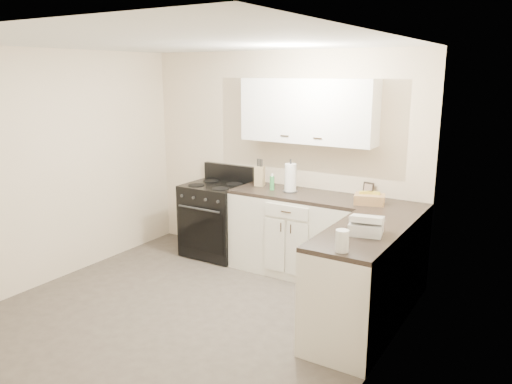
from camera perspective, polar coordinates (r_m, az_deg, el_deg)
The scene contains 20 objects.
floor at distance 4.94m, azimuth -7.89°, elevation -13.75°, with size 3.60×3.60×0.00m, color #473F38.
ceiling at distance 4.40m, azimuth -8.98°, elevation 16.58°, with size 3.60×3.60×0.00m, color white.
wall_back at distance 5.97m, azimuth 2.74°, elevation 3.84°, with size 3.60×3.60×0.00m, color beige.
wall_right at distance 3.65m, azimuth 13.85°, elevation -2.83°, with size 3.60×3.60×0.00m, color beige.
wall_left at distance 5.81m, azimuth -22.17°, elevation 2.58°, with size 3.60×3.60×0.00m, color beige.
base_cabinets_back at distance 5.72m, azimuth 4.93°, elevation -4.92°, with size 1.55×0.60×0.90m, color silver.
base_cabinets_right at distance 4.77m, azimuth 13.06°, elevation -9.07°, with size 0.60×1.90×0.90m, color silver.
countertop_back at distance 5.59m, azimuth 5.03°, elevation -0.34°, with size 1.55×0.60×0.04m, color black.
countertop_right at distance 4.61m, azimuth 13.37°, elevation -3.66°, with size 0.60×1.90×0.04m, color black.
upper_cabinets at distance 5.57m, azimuth 5.93°, elevation 9.20°, with size 1.55×0.30×0.70m, color white.
stove at distance 6.26m, azimuth -4.57°, elevation -3.15°, with size 0.74×0.63×0.89m, color black.
knife_block at distance 5.90m, azimuth 0.43°, elevation 1.82°, with size 0.11×0.10×0.23m, color tan.
paper_towel at distance 5.61m, azimuth 3.96°, elevation 1.62°, with size 0.13×0.13×0.32m, color white.
soap_bottle at distance 5.70m, azimuth 1.85°, elevation 1.03°, with size 0.05×0.05×0.16m, color green.
picture_frame at distance 5.54m, azimuth 12.70°, elevation 0.30°, with size 0.12×0.02×0.16m, color black.
wicker_basket at distance 5.23m, azimuth 12.84°, elevation -0.81°, with size 0.30×0.20×0.10m, color tan.
countertop_grill at distance 4.27m, azimuth 12.45°, elevation -4.05°, with size 0.27×0.25×0.10m, color silver.
glass_jar at distance 3.81m, azimuth 9.81°, elevation -5.52°, with size 0.10×0.10×0.17m, color silver.
oven_mitt_near at distance 4.46m, azimuth 7.24°, elevation -9.40°, with size 0.02×0.14×0.24m, color black.
oven_mitt_far at distance 4.59m, azimuth 8.12°, elevation -8.56°, with size 0.02×0.17×0.29m, color black.
Camera 1 is at (2.84, -3.36, 2.26)m, focal length 35.00 mm.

